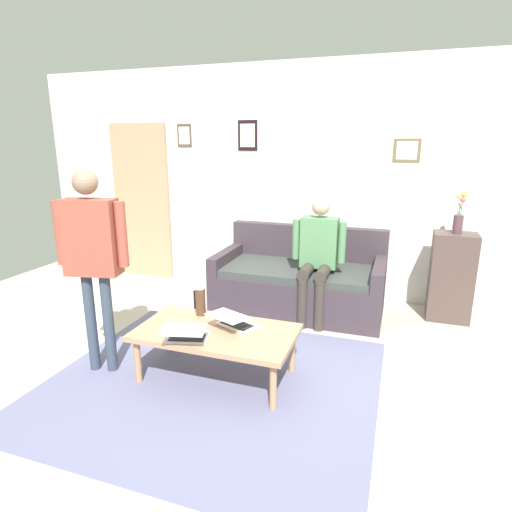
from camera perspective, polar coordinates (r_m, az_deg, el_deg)
ground_plane at (r=3.53m, az=-3.53°, el=-15.84°), size 7.68×7.68×0.00m
area_rug at (r=3.45m, az=-5.95°, el=-16.55°), size 2.49×2.21×0.01m
back_wall at (r=5.15m, az=5.69°, el=9.90°), size 7.04×0.11×2.70m
interior_door at (r=5.96m, az=-15.14°, el=7.01°), size 0.82×0.09×2.05m
couch at (r=4.74m, az=5.93°, el=-3.53°), size 1.81×0.93×0.88m
coffee_table at (r=3.36m, az=-5.40°, el=-10.52°), size 1.23×0.68×0.40m
laptop_left at (r=3.37m, az=-2.88°, el=-8.78°), size 0.41×0.42×0.13m
laptop_center at (r=3.19m, az=-9.37°, el=-10.42°), size 0.38×0.40×0.12m
french_press at (r=3.59m, az=-7.49°, el=-5.98°), size 0.10×0.08×0.28m
side_shelf at (r=4.83m, az=24.81°, el=-2.58°), size 0.42×0.32×0.92m
flower_vase at (r=4.69m, az=25.66°, el=4.64°), size 0.10×0.11×0.42m
person_standing at (r=3.46m, az=-21.24°, el=1.17°), size 0.58×0.26×1.62m
person_seated at (r=4.36m, az=8.30°, el=0.56°), size 0.55×0.51×1.28m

